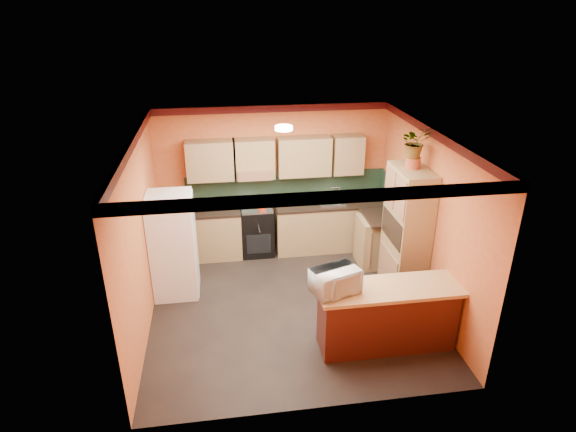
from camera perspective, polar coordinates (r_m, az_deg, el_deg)
The scene contains 15 objects.
room_shell at distance 6.94m, azimuth 0.05°, elevation 5.18°, with size 4.24×4.24×2.72m.
base_cabinets_back at distance 9.00m, azimuth 0.29°, elevation -1.54°, with size 3.65×0.60×0.88m, color tan.
countertop_back at distance 8.81m, azimuth 0.30°, elevation 1.15°, with size 3.65×0.62×0.04m, color black.
stove at distance 8.93m, azimuth -3.68°, elevation -1.71°, with size 0.58×0.58×0.91m, color black.
kettle at distance 8.67m, azimuth -3.08°, elevation 1.43°, with size 0.17×0.17×0.18m, color #B7280C, non-canonical shape.
sink at distance 8.94m, azimuth 5.22°, elevation 1.64°, with size 0.48×0.40×0.03m, color silver.
base_cabinets_right at distance 8.72m, azimuth 10.91°, elevation -2.91°, with size 0.60×0.80×0.88m, color tan.
countertop_right at distance 8.52m, azimuth 11.15°, elevation -0.16°, with size 0.62×0.80×0.04m, color black.
fridge at distance 7.74m, azimuth -13.46°, elevation -3.41°, with size 0.68×0.66×1.70m, color white.
pantry at distance 7.68m, azimuth 13.83°, elevation -1.99°, with size 0.48×0.90×2.10m, color tan.
fern_pot at distance 7.31m, azimuth 14.57°, elevation 6.15°, with size 0.22×0.22×0.16m, color #A94928.
fern at distance 7.23m, azimuth 14.82°, elevation 8.48°, with size 0.41×0.36×0.46m, color tan.
breakfast_bar at distance 6.76m, azimuth 11.59°, elevation -11.73°, with size 1.80×0.55×0.88m, color #4B1411.
bar_top at distance 6.50m, azimuth 11.93°, elevation -8.41°, with size 1.90×0.65×0.05m, color tan.
microwave at distance 6.20m, azimuth 5.61°, elevation -7.64°, with size 0.59×0.40×0.32m, color white.
Camera 1 is at (-0.95, -6.21, 4.36)m, focal length 30.00 mm.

